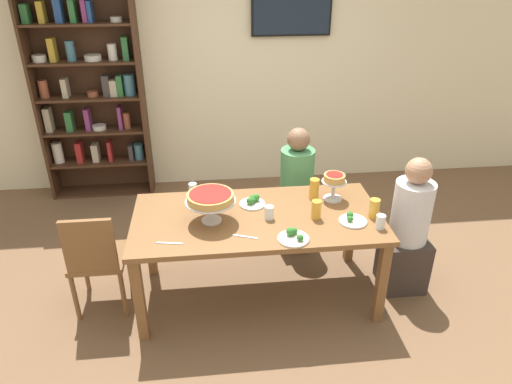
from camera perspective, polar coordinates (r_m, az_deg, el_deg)
The scene contains 21 objects.
ground_plane at distance 3.92m, azimuth 0.16°, elevation -12.28°, with size 12.00×12.00×0.00m, color brown.
rear_partition at distance 5.30m, azimuth -2.56°, elevation 15.62°, with size 8.00×0.12×2.80m, color beige.
dining_table at distance 3.53m, azimuth 0.18°, elevation -4.11°, with size 1.85×0.90×0.74m.
bookshelf at distance 5.31m, azimuth -19.52°, elevation 11.12°, with size 1.10×0.30×2.21m.
television at distance 5.20m, azimuth 4.35°, elevation 21.17°, with size 0.84×0.05×0.51m.
diner_head_east at distance 3.92m, azimuth 17.93°, elevation -4.94°, with size 0.34×0.34×1.15m.
diner_far_right at distance 4.29m, azimuth 4.89°, elevation -0.55°, with size 0.34×0.34×1.15m.
chair_head_west at distance 3.68m, azimuth -18.88°, elevation -7.51°, with size 0.40×0.40×0.87m.
deep_dish_pizza_stand at distance 3.35m, azimuth -5.57°, elevation -0.81°, with size 0.37×0.37×0.23m.
personal_pizza_stand at distance 3.69m, azimuth 9.48°, elevation 1.29°, with size 0.20×0.20×0.22m.
salad_plate_near_diner at distance 3.23m, azimuth 4.58°, elevation -5.41°, with size 0.22×0.22×0.07m.
salad_plate_far_diner at distance 3.48m, azimuth 11.61°, elevation -3.35°, with size 0.20×0.20×0.06m.
salad_plate_spare at distance 3.63m, azimuth -0.41°, elevation -1.15°, with size 0.20×0.20×0.07m.
beer_glass_amber_tall at distance 3.45m, azimuth 7.34°, elevation -2.14°, with size 0.07×0.07×0.14m, color gold.
beer_glass_amber_short at distance 3.55m, azimuth 14.20°, elevation -1.94°, with size 0.08×0.08×0.15m, color gold.
beer_glass_amber_spare at distance 3.71m, azimuth 7.10°, elevation 0.37°, with size 0.08×0.08×0.17m, color gold.
water_glass_clear_near at distance 3.43m, azimuth 1.61°, elevation -2.52°, with size 0.07×0.07×0.10m, color white.
water_glass_clear_far at distance 3.43m, azimuth 14.91°, elevation -3.53°, with size 0.07×0.07×0.11m, color white.
water_glass_clear_spare at distance 3.78m, azimuth -7.69°, elevation 0.32°, with size 0.07×0.07×0.10m, color white.
cutlery_fork_near at distance 3.23m, azimuth -10.48°, elevation -6.15°, with size 0.18×0.02×0.01m, color silver.
cutlery_knife_near at distance 3.25m, azimuth -1.34°, elevation -5.45°, with size 0.18×0.02×0.01m, color silver.
Camera 1 is at (-0.34, -2.97, 2.53)m, focal length 32.88 mm.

